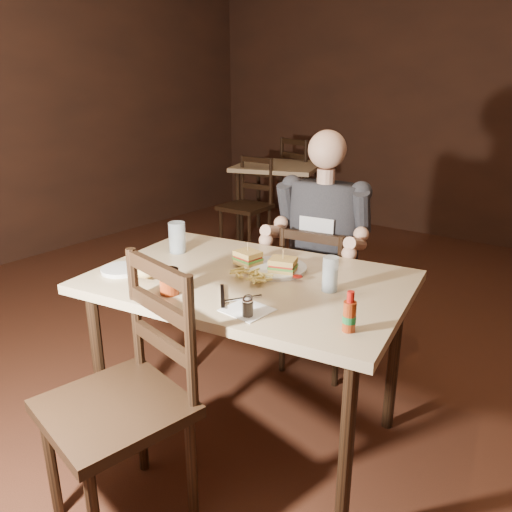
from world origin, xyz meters
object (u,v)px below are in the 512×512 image
Objects in this scene: diner at (322,219)px; bg_table at (279,173)px; chair_near at (115,407)px; bg_chair_far at (306,183)px; hot_sauce at (350,311)px; syrup_dispenser at (169,281)px; bg_chair_near at (245,207)px; chair_far at (321,297)px; glass_left at (177,237)px; side_plate at (122,270)px; main_table at (249,294)px; dinner_plate at (275,269)px; glass_right at (330,274)px.

bg_table is at bearing 120.92° from diner.
bg_chair_far is (-1.57, 3.84, 0.01)m from chair_near.
hot_sauce is at bearing 137.14° from bg_chair_far.
syrup_dispenser is at bearing -62.91° from bg_table.
bg_chair_far is 1.12× the size of diner.
bg_chair_near is 3.18m from hot_sauce.
syrup_dispenser is at bearing -59.89° from bg_chair_near.
chair_far is at bearing -42.72° from bg_chair_near.
bg_chair_near is 2.37m from glass_left.
hot_sauce is 0.82× the size of side_plate.
diner is (0.01, -0.05, 0.46)m from chair_far.
dinner_plate is at bearing 71.86° from main_table.
glass_left is (-0.43, -0.65, 0.42)m from chair_far.
diner reaches higher than hot_sauce.
bg_chair_near is 2.86m from syrup_dispenser.
glass_right reaches higher than side_plate.
glass_right reaches higher than syrup_dispenser.
chair_far is (-0.04, 0.71, -0.28)m from main_table.
bg_table is 1.14× the size of diner.
dinner_plate is 0.30m from glass_right.
syrup_dispenser is 0.60× the size of side_plate.
bg_chair_near reaches higher than main_table.
chair_near reaches higher than glass_right.
hot_sauce is (0.58, -0.84, -0.04)m from diner.
chair_near is 0.49m from syrup_dispenser.
hot_sauce is at bearing -18.35° from main_table.
chair_near is (-0.03, -1.36, 0.06)m from chair_far.
bg_chair_near is at bearing 131.23° from chair_near.
bg_table is 7.29× the size of hot_sauce.
diner is 1.03m from hot_sauce.
glass_left is at bearing 89.47° from side_plate.
bg_chair_near is at bearing 130.88° from dinner_plate.
bg_chair_far is at bearing 117.35° from main_table.
chair_far is at bearing 123.68° from hot_sauce.
syrup_dispenser is (1.51, -2.40, 0.38)m from bg_chair_near.
glass_left is at bearing -178.88° from glass_right.
diner is (1.61, -2.52, 0.38)m from bg_chair_far.
bg_chair_far is at bearing 123.66° from chair_near.
glass_left is (-0.44, -0.60, -0.03)m from diner.
chair_near is 0.91m from glass_right.
side_plate is (-0.48, -0.27, 0.08)m from main_table.
diner reaches higher than glass_left.
chair_near is 5.74× the size of side_plate.
side_plate is (1.17, -3.46, 0.28)m from bg_chair_far.
bg_table is at bearing 127.78° from glass_right.
hot_sauce reaches higher than main_table.
diner reaches higher than chair_near.
glass_left reaches higher than side_plate.
diner is at bearing 75.06° from syrup_dispenser.
dinner_plate is 0.66m from side_plate.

